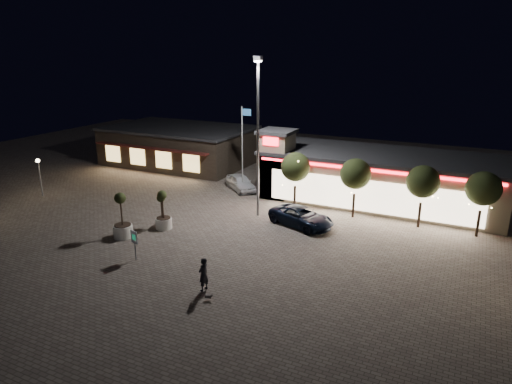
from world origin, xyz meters
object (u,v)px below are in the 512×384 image
at_px(pickup_truck, 301,217).
at_px(planter_mid, 122,224).
at_px(pedestrian, 203,274).
at_px(planter_left, 163,217).
at_px(valet_sign, 134,240).
at_px(white_sedan, 241,182).

distance_m(pickup_truck, planter_mid, 13.10).
bearing_deg(pedestrian, pickup_truck, -179.06).
xyz_separation_m(planter_left, planter_mid, (-1.57, -2.65, 0.11)).
bearing_deg(valet_sign, pickup_truck, 54.00).
relative_size(planter_left, planter_mid, 0.89).
xyz_separation_m(pedestrian, planter_left, (-7.63, 6.52, -0.05)).
bearing_deg(planter_mid, white_sedan, 81.17).
distance_m(white_sedan, pedestrian, 19.05).
bearing_deg(planter_mid, planter_left, 59.46).
height_order(pickup_truck, pedestrian, pedestrian).
height_order(pedestrian, planter_left, planter_left).
bearing_deg(planter_left, valet_sign, -72.09).
height_order(planter_mid, valet_sign, planter_mid).
xyz_separation_m(pickup_truck, planter_mid, (-10.62, -7.66, 0.31)).
distance_m(planter_left, planter_mid, 3.08).
bearing_deg(valet_sign, white_sedan, 93.79).
relative_size(white_sedan, planter_mid, 1.30).
relative_size(pedestrian, planter_left, 0.65).
height_order(planter_left, planter_mid, planter_mid).
distance_m(planter_left, valet_sign, 5.44).
bearing_deg(pickup_truck, pedestrian, -167.72).
bearing_deg(pedestrian, planter_mid, -104.81).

